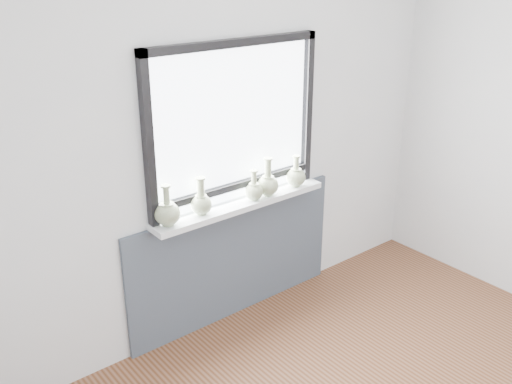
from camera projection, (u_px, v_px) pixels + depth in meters
back_wall at (231, 140)px, 3.71m from camera, size 3.60×0.02×2.60m
apron_panel at (236, 259)px, 4.02m from camera, size 1.70×0.03×0.86m
windowsill at (241, 204)px, 3.79m from camera, size 1.32×0.18×0.04m
window at (234, 120)px, 3.62m from camera, size 1.30×0.06×1.05m
vase_a at (167, 212)px, 3.43m from camera, size 0.16×0.16×0.26m
vase_b at (201, 202)px, 3.58m from camera, size 0.14×0.14×0.25m
vase_c at (254, 190)px, 3.79m from camera, size 0.12×0.12×0.21m
vase_d at (268, 184)px, 3.86m from camera, size 0.15×0.15×0.27m
vase_e at (296, 176)px, 4.02m from camera, size 0.14×0.14×0.23m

